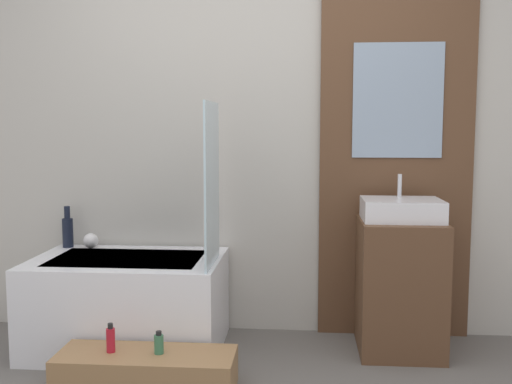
{
  "coord_description": "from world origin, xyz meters",
  "views": [
    {
      "loc": [
        0.32,
        -2.23,
        1.32
      ],
      "look_at": [
        0.09,
        0.7,
        1.0
      ],
      "focal_mm": 42.0,
      "sensor_mm": 36.0,
      "label": 1
    }
  ],
  "objects_px": {
    "sink": "(402,210)",
    "vase_round_light": "(91,241)",
    "bottle_soap_primary": "(111,339)",
    "bathtub": "(128,303)",
    "bottle_soap_secondary": "(159,344)",
    "wooden_step_bench": "(146,371)",
    "vase_tall_dark": "(68,230)"
  },
  "relations": [
    {
      "from": "bathtub",
      "to": "vase_tall_dark",
      "type": "relative_size",
      "value": 4.2
    },
    {
      "from": "wooden_step_bench",
      "to": "bottle_soap_primary",
      "type": "xyz_separation_m",
      "value": [
        -0.18,
        -0.0,
        0.16
      ]
    },
    {
      "from": "bottle_soap_primary",
      "to": "bottle_soap_secondary",
      "type": "distance_m",
      "value": 0.25
    },
    {
      "from": "bathtub",
      "to": "vase_tall_dark",
      "type": "height_order",
      "value": "vase_tall_dark"
    },
    {
      "from": "vase_tall_dark",
      "to": "vase_round_light",
      "type": "distance_m",
      "value": 0.17
    },
    {
      "from": "vase_round_light",
      "to": "bottle_soap_primary",
      "type": "height_order",
      "value": "vase_round_light"
    },
    {
      "from": "sink",
      "to": "bottle_soap_primary",
      "type": "height_order",
      "value": "sink"
    },
    {
      "from": "vase_tall_dark",
      "to": "bottle_soap_primary",
      "type": "relative_size",
      "value": 1.79
    },
    {
      "from": "sink",
      "to": "vase_round_light",
      "type": "bearing_deg",
      "value": 174.69
    },
    {
      "from": "sink",
      "to": "vase_round_light",
      "type": "relative_size",
      "value": 4.79
    },
    {
      "from": "vase_tall_dark",
      "to": "bottle_soap_secondary",
      "type": "distance_m",
      "value": 1.23
    },
    {
      "from": "bathtub",
      "to": "vase_round_light",
      "type": "relative_size",
      "value": 11.81
    },
    {
      "from": "wooden_step_bench",
      "to": "sink",
      "type": "xyz_separation_m",
      "value": [
        1.35,
        0.66,
        0.74
      ]
    },
    {
      "from": "wooden_step_bench",
      "to": "bottle_soap_primary",
      "type": "height_order",
      "value": "bottle_soap_primary"
    },
    {
      "from": "vase_tall_dark",
      "to": "vase_round_light",
      "type": "relative_size",
      "value": 2.82
    },
    {
      "from": "vase_round_light",
      "to": "bottle_soap_secondary",
      "type": "distance_m",
      "value": 1.11
    },
    {
      "from": "wooden_step_bench",
      "to": "sink",
      "type": "relative_size",
      "value": 1.98
    },
    {
      "from": "bottle_soap_primary",
      "to": "bathtub",
      "type": "bearing_deg",
      "value": 97.9
    },
    {
      "from": "bathtub",
      "to": "bottle_soap_secondary",
      "type": "relative_size",
      "value": 9.69
    },
    {
      "from": "wooden_step_bench",
      "to": "bottle_soap_secondary",
      "type": "xyz_separation_m",
      "value": [
        0.07,
        0.0,
        0.15
      ]
    },
    {
      "from": "bottle_soap_secondary",
      "to": "vase_tall_dark",
      "type": "bearing_deg",
      "value": 133.23
    },
    {
      "from": "bottle_soap_secondary",
      "to": "bottle_soap_primary",
      "type": "bearing_deg",
      "value": -180.0
    },
    {
      "from": "bathtub",
      "to": "bottle_soap_primary",
      "type": "bearing_deg",
      "value": -82.1
    },
    {
      "from": "sink",
      "to": "vase_tall_dark",
      "type": "xyz_separation_m",
      "value": [
        -2.08,
        0.19,
        -0.19
      ]
    },
    {
      "from": "sink",
      "to": "bottle_soap_secondary",
      "type": "bearing_deg",
      "value": -152.9
    },
    {
      "from": "sink",
      "to": "vase_tall_dark",
      "type": "height_order",
      "value": "sink"
    },
    {
      "from": "wooden_step_bench",
      "to": "vase_tall_dark",
      "type": "distance_m",
      "value": 1.25
    },
    {
      "from": "wooden_step_bench",
      "to": "vase_round_light",
      "type": "distance_m",
      "value": 1.13
    },
    {
      "from": "sink",
      "to": "wooden_step_bench",
      "type": "bearing_deg",
      "value": -154.07
    },
    {
      "from": "bottle_soap_primary",
      "to": "bottle_soap_secondary",
      "type": "bearing_deg",
      "value": 0.0
    },
    {
      "from": "vase_round_light",
      "to": "bottle_soap_secondary",
      "type": "relative_size",
      "value": 0.82
    },
    {
      "from": "bathtub",
      "to": "vase_round_light",
      "type": "xyz_separation_m",
      "value": [
        -0.32,
        0.27,
        0.32
      ]
    }
  ]
}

